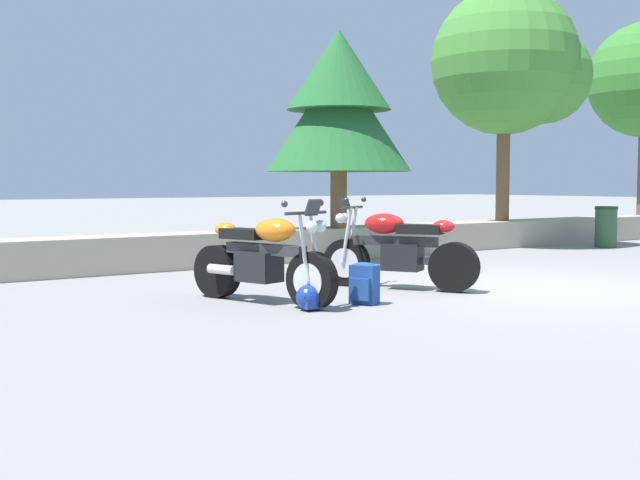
{
  "coord_description": "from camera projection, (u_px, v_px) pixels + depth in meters",
  "views": [
    {
      "loc": [
        -8.16,
        -6.8,
        1.35
      ],
      "look_at": [
        -2.6,
        1.2,
        0.65
      ],
      "focal_mm": 44.81,
      "sensor_mm": 36.0,
      "label": 1
    }
  ],
  "objects": [
    {
      "name": "stone_wall",
      "position": [
        325.0,
        243.0,
        14.22
      ],
      "size": [
        36.0,
        0.8,
        0.55
      ],
      "primitive_type": "cube",
      "color": "#A89E89",
      "rests_on": "ground"
    },
    {
      "name": "ground_plane",
      "position": [
        538.0,
        287.0,
        10.31
      ],
      "size": [
        120.0,
        120.0,
        0.0
      ],
      "primitive_type": "plane",
      "color": "gray"
    },
    {
      "name": "pine_tree_far_left",
      "position": [
        339.0,
        104.0,
        13.94
      ],
      "size": [
        2.55,
        2.55,
        3.47
      ],
      "color": "brown",
      "rests_on": "stone_wall"
    },
    {
      "name": "motorcycle_orange_near_left",
      "position": [
        264.0,
        260.0,
        8.91
      ],
      "size": [
        0.9,
        2.02,
        1.18
      ],
      "color": "black",
      "rests_on": "ground"
    },
    {
      "name": "motorcycle_red_centre",
      "position": [
        397.0,
        251.0,
        10.13
      ],
      "size": [
        1.22,
        1.86,
        1.18
      ],
      "color": "black",
      "rests_on": "ground"
    },
    {
      "name": "leafy_tree_mid_left",
      "position": [
        513.0,
        65.0,
        16.55
      ],
      "size": [
        3.19,
        3.04,
        4.84
      ],
      "color": "brown",
      "rests_on": "stone_wall"
    },
    {
      "name": "rider_backpack",
      "position": [
        364.0,
        283.0,
        8.86
      ],
      "size": [
        0.33,
        0.35,
        0.47
      ],
      "color": "navy",
      "rests_on": "ground"
    },
    {
      "name": "trash_bin",
      "position": [
        606.0,
        227.0,
        16.63
      ],
      "size": [
        0.46,
        0.46,
        0.86
      ],
      "color": "#335638",
      "rests_on": "ground"
    },
    {
      "name": "rider_helmet",
      "position": [
        310.0,
        298.0,
        8.42
      ],
      "size": [
        0.28,
        0.28,
        0.28
      ],
      "color": "navy",
      "rests_on": "ground"
    }
  ]
}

